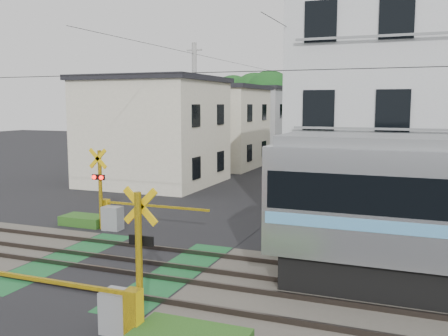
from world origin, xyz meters
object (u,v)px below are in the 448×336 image
at_px(crossing_signal_far, 111,211).
at_px(pedestrian, 301,154).
at_px(crossing_signal_near, 121,302).
at_px(apartment_block, 432,106).

xyz_separation_m(crossing_signal_far, pedestrian, (2.35, 21.71, 0.23)).
height_order(crossing_signal_near, apartment_block, apartment_block).
bearing_deg(pedestrian, apartment_block, 142.24).
bearing_deg(apartment_block, crossing_signal_near, -114.22).
xyz_separation_m(apartment_block, pedestrian, (-8.73, 15.87, -3.71)).
xyz_separation_m(crossing_signal_near, apartment_block, (5.91, 13.15, 3.94)).
relative_size(crossing_signal_near, apartment_block, 0.46).
bearing_deg(crossing_signal_near, apartment_block, 65.78).
bearing_deg(apartment_block, pedestrian, 118.82).
distance_m(crossing_signal_far, pedestrian, 21.84).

